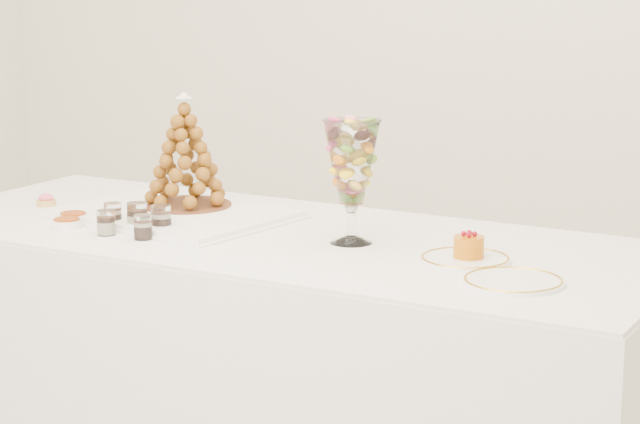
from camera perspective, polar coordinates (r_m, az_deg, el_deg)
The scene contains 15 objects.
buffet_table at distance 3.56m, azimuth -1.89°, elevation -7.54°, with size 2.24×1.01×0.83m.
lace_tray at distance 3.67m, azimuth -6.64°, elevation -0.09°, with size 0.62×0.47×0.02m, color white.
macaron_vase at distance 3.29m, azimuth 1.46°, elevation 2.23°, with size 0.15×0.15×0.33m.
cake_plate at distance 3.16m, azimuth 6.65°, elevation -2.17°, with size 0.23×0.23×0.01m, color white.
spare_plate at distance 2.97m, azimuth 8.83°, elevation -3.17°, with size 0.24×0.24×0.01m, color white.
pink_tart at distance 3.90m, azimuth -12.41°, elevation 0.52°, with size 0.06×0.06×0.04m.
verrine_a at distance 3.57m, azimuth -9.45°, elevation -0.12°, with size 0.05×0.05×0.07m, color white.
verrine_b at distance 3.52m, azimuth -8.35°, elevation -0.19°, with size 0.06×0.06×0.08m, color white.
verrine_c at distance 3.48m, azimuth -7.27°, elevation -0.31°, with size 0.06×0.06×0.08m, color white.
verrine_d at distance 3.47m, azimuth -9.75°, elevation -0.48°, with size 0.05×0.05×0.07m, color white.
verrine_e at distance 3.40m, azimuth -8.10°, elevation -0.69°, with size 0.05×0.05×0.07m, color white.
ramekin_back at distance 3.64m, azimuth -11.21°, elevation -0.28°, with size 0.08×0.08×0.03m, color white.
ramekin_front at distance 3.57m, azimuth -11.50°, elevation -0.55°, with size 0.08×0.08×0.03m, color white.
croquembouche at distance 3.70m, azimuth -6.18°, elevation 2.78°, with size 0.27×0.27×0.34m.
mousse_cake at distance 3.15m, azimuth 6.82°, elevation -1.57°, with size 0.08×0.08×0.07m.
Camera 1 is at (1.48, -2.59, 1.61)m, focal length 70.00 mm.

